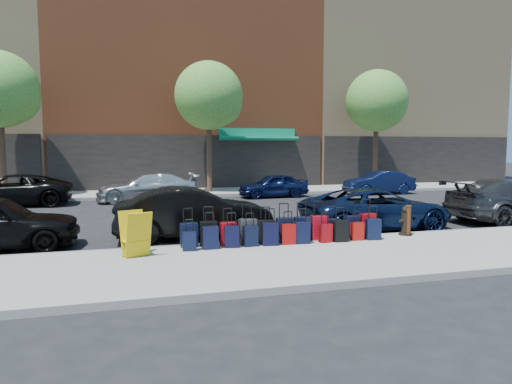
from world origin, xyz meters
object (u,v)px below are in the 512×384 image
object	(u,v)px
tree_center	(211,98)
tree_right	(379,103)
suitcase_front_5	(284,230)
car_far_3	(379,183)
fire_hydrant	(406,222)
car_near_2	(376,209)
car_far_0	(11,190)
car_far_1	(148,187)
tree_left	(2,92)
bollard	(408,220)
car_near_1	(194,213)
display_rack	(136,234)
car_far_2	(273,186)

from	to	relation	value
tree_center	tree_right	size ratio (longest dim) A/B	1.00
suitcase_front_5	car_far_3	distance (m)	15.22
fire_hydrant	tree_right	bearing A→B (deg)	55.52
car_far_3	tree_right	bearing A→B (deg)	151.61
tree_center	suitcase_front_5	world-z (taller)	tree_center
tree_center	car_near_2	xyz separation A→B (m)	(3.13, -12.57, -4.74)
tree_center	suitcase_front_5	bearing A→B (deg)	-92.36
fire_hydrant	car_far_0	distance (m)	17.12
suitcase_front_5	car_far_1	world-z (taller)	car_far_1
tree_left	car_far_1	size ratio (longest dim) A/B	1.50
car_far_1	car_far_3	distance (m)	12.80
bollard	car_near_1	xyz separation A→B (m)	(-5.81, 1.97, 0.15)
suitcase_front_5	car_near_1	world-z (taller)	car_near_1
car_far_1	car_far_3	xyz separation A→B (m)	(12.79, 0.23, -0.05)
suitcase_front_5	bollard	xyz separation A→B (m)	(3.67, -0.14, 0.12)
tree_right	car_far_1	bearing A→B (deg)	-168.86
fire_hydrant	display_rack	size ratio (longest dim) A/B	0.81
fire_hydrant	car_far_0	xyz separation A→B (m)	(-12.75, 11.42, 0.18)
suitcase_front_5	tree_right	bearing A→B (deg)	58.98
tree_center	display_rack	xyz separation A→B (m)	(-4.41, -14.91, -4.75)
display_rack	tree_left	bearing A→B (deg)	91.68
tree_left	tree_right	bearing A→B (deg)	0.00
car_near_2	tree_center	bearing A→B (deg)	14.07
tree_center	car_far_0	distance (m)	11.16
tree_right	car_far_2	xyz separation A→B (m)	(-7.67, -2.58, -4.78)
tree_center	car_far_2	bearing A→B (deg)	-42.34
car_far_0	car_far_3	size ratio (longest dim) A/B	1.29
bollard	car_far_3	world-z (taller)	car_far_3
tree_center	bollard	size ratio (longest dim) A/B	8.45
car_far_0	car_far_2	size ratio (longest dim) A/B	1.39
suitcase_front_5	display_rack	distance (m)	3.88
car_near_2	car_far_3	world-z (taller)	car_near_2
car_far_1	car_far_2	world-z (taller)	car_far_1
tree_left	display_rack	distance (m)	16.79
car_near_2	tree_left	bearing A→B (deg)	47.39
car_far_1	tree_left	bearing A→B (deg)	-112.00
fire_hydrant	car_near_2	bearing A→B (deg)	80.55
tree_right	tree_center	bearing A→B (deg)	180.00
tree_center	car_far_0	world-z (taller)	tree_center
suitcase_front_5	car_far_3	world-z (taller)	car_far_3
bollard	car_far_1	distance (m)	13.43
suitcase_front_5	car_far_3	size ratio (longest dim) A/B	0.26
display_rack	bollard	bearing A→B (deg)	-16.76
tree_left	fire_hydrant	distance (m)	20.32
tree_left	car_near_2	size ratio (longest dim) A/B	1.50
tree_left	tree_center	size ratio (longest dim) A/B	1.00
tree_center	car_near_1	bearing A→B (deg)	-102.39
car_far_0	car_far_2	xyz separation A→B (m)	(12.52, 0.33, -0.09)
fire_hydrant	car_near_2	world-z (taller)	car_near_2
tree_left	car_far_3	bearing A→B (deg)	-7.44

